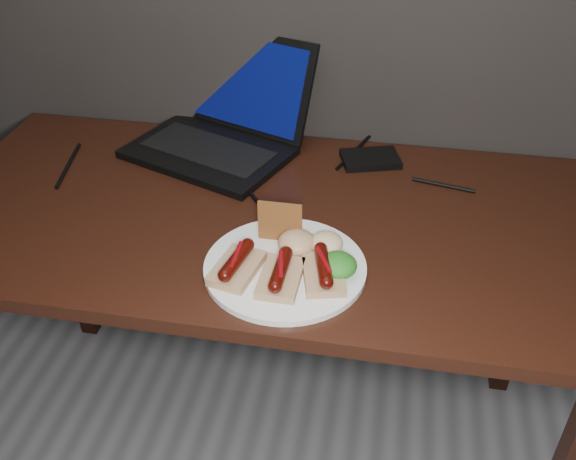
% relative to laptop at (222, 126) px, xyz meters
% --- Properties ---
extents(desk, '(1.40, 0.70, 0.75)m').
position_rel_laptop_xyz_m(desk, '(0.15, -0.27, -0.14)').
color(desk, black).
rests_on(desk, ground).
extents(laptop, '(0.46, 0.44, 0.25)m').
position_rel_laptop_xyz_m(laptop, '(0.00, 0.00, 0.00)').
color(laptop, black).
rests_on(laptop, desk).
extents(hard_drive, '(0.15, 0.13, 0.02)m').
position_rel_laptop_xyz_m(hard_drive, '(0.36, -0.02, -0.05)').
color(hard_drive, black).
rests_on(hard_drive, desk).
extents(desk_cables, '(0.95, 0.40, 0.01)m').
position_rel_laptop_xyz_m(desk_cables, '(0.13, -0.10, -0.05)').
color(desk_cables, black).
rests_on(desk_cables, desk).
extents(plate, '(0.37, 0.37, 0.01)m').
position_rel_laptop_xyz_m(plate, '(0.24, -0.44, -0.05)').
color(plate, white).
rests_on(plate, desk).
extents(bread_sausage_left, '(0.09, 0.13, 0.04)m').
position_rel_laptop_xyz_m(bread_sausage_left, '(0.16, -0.48, -0.03)').
color(bread_sausage_left, tan).
rests_on(bread_sausage_left, plate).
extents(bread_sausage_center, '(0.07, 0.12, 0.04)m').
position_rel_laptop_xyz_m(bread_sausage_center, '(0.24, -0.49, -0.03)').
color(bread_sausage_center, tan).
rests_on(bread_sausage_center, plate).
extents(bread_sausage_right, '(0.10, 0.13, 0.04)m').
position_rel_laptop_xyz_m(bread_sausage_right, '(0.31, -0.47, -0.03)').
color(bread_sausage_right, tan).
rests_on(bread_sausage_right, plate).
extents(crispbread, '(0.08, 0.01, 0.08)m').
position_rel_laptop_xyz_m(crispbread, '(0.21, -0.37, 0.00)').
color(crispbread, '#9B5B2A').
rests_on(crispbread, plate).
extents(salad_greens, '(0.07, 0.07, 0.04)m').
position_rel_laptop_xyz_m(salad_greens, '(0.34, -0.45, -0.02)').
color(salad_greens, '#125E15').
rests_on(salad_greens, plate).
extents(salsa_mound, '(0.07, 0.07, 0.04)m').
position_rel_laptop_xyz_m(salsa_mound, '(0.25, -0.40, -0.02)').
color(salsa_mound, maroon).
rests_on(salsa_mound, plate).
extents(coleslaw_mound, '(0.06, 0.06, 0.04)m').
position_rel_laptop_xyz_m(coleslaw_mound, '(0.31, -0.39, -0.02)').
color(coleslaw_mound, beige).
rests_on(coleslaw_mound, plate).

